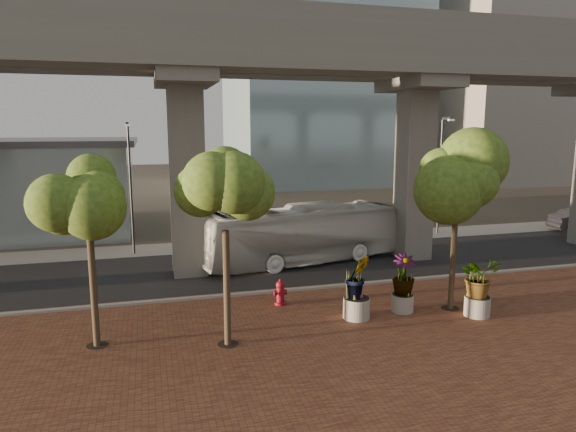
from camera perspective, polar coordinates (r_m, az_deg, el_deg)
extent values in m
plane|color=#3B352A|center=(25.02, 3.51, -6.68)|extent=(160.00, 160.00, 0.00)
cube|color=brown|center=(18.08, 11.94, -13.44)|extent=(70.00, 13.00, 0.06)
cube|color=black|center=(26.85, 2.13, -5.47)|extent=(90.00, 8.00, 0.04)
cube|color=gray|center=(23.20, 5.12, -7.83)|extent=(70.00, 0.25, 0.16)
cube|color=gray|center=(31.97, -0.83, -2.94)|extent=(90.00, 3.00, 0.06)
cube|color=gray|center=(24.60, 3.47, 17.75)|extent=(72.00, 2.40, 1.80)
cube|color=gray|center=(27.63, 1.24, 16.89)|extent=(72.00, 2.40, 1.80)
cube|color=gray|center=(23.82, 4.42, 21.42)|extent=(72.00, 0.12, 1.00)
cube|color=gray|center=(28.88, 0.59, 19.40)|extent=(72.00, 0.12, 1.00)
cube|color=gray|center=(74.61, 23.19, 12.84)|extent=(18.00, 16.00, 24.00)
imported|color=silver|center=(26.88, 1.50, -2.15)|extent=(11.24, 4.76, 3.05)
cylinder|color=maroon|center=(20.98, -0.86, -9.64)|extent=(0.47, 0.47, 0.10)
cylinder|color=maroon|center=(20.86, -0.86, -8.65)|extent=(0.31, 0.31, 0.76)
sphere|color=maroon|center=(20.74, -0.87, -7.66)|extent=(0.37, 0.37, 0.37)
cylinder|color=maroon|center=(20.69, -0.87, -7.21)|extent=(0.10, 0.10, 0.13)
cylinder|color=maroon|center=(20.84, -0.86, -8.48)|extent=(0.52, 0.21, 0.21)
cylinder|color=gray|center=(20.94, 20.28, -9.39)|extent=(0.95, 0.95, 0.74)
imported|color=#2C5015|center=(20.60, 20.47, -6.32)|extent=(2.12, 2.12, 1.59)
cylinder|color=gray|center=(20.63, 12.59, -9.40)|extent=(0.86, 0.86, 0.67)
imported|color=#2C5015|center=(20.29, 12.71, -6.40)|extent=(2.11, 2.11, 1.58)
cylinder|color=gray|center=(19.62, 7.62, -10.10)|extent=(1.00, 1.00, 0.78)
imported|color=#2C5015|center=(19.23, 7.70, -6.68)|extent=(2.22, 2.22, 1.66)
cylinder|color=#483B29|center=(17.73, -20.81, -7.33)|extent=(0.22, 0.22, 4.02)
cylinder|color=black|center=(18.41, -20.42, -13.31)|extent=(0.70, 0.70, 0.01)
cylinder|color=#483B29|center=(16.84, -6.81, -7.99)|extent=(0.22, 0.22, 3.82)
cylinder|color=black|center=(17.52, -6.68, -13.94)|extent=(0.70, 0.70, 0.01)
cylinder|color=#483B29|center=(20.95, 17.87, -4.47)|extent=(0.22, 0.22, 4.08)
cylinder|color=black|center=(21.53, 17.58, -9.73)|extent=(0.70, 0.70, 0.01)
cylinder|color=#29292D|center=(29.68, -17.05, 2.77)|extent=(0.13, 0.13, 7.27)
cube|color=#29292D|center=(29.03, -17.44, 9.79)|extent=(0.14, 0.91, 0.14)
cube|color=silver|center=(28.58, -17.46, 9.62)|extent=(0.36, 0.18, 0.11)
cylinder|color=#2D2D32|center=(35.55, 16.52, 4.18)|extent=(0.13, 0.13, 7.61)
cube|color=#2D2D32|center=(35.00, 17.24, 10.31)|extent=(0.14, 0.95, 0.14)
cube|color=silver|center=(34.60, 17.66, 10.14)|extent=(0.38, 0.19, 0.11)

